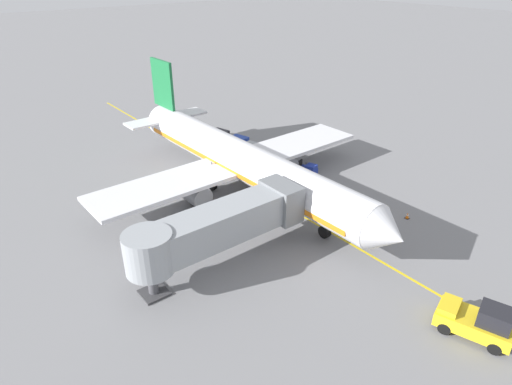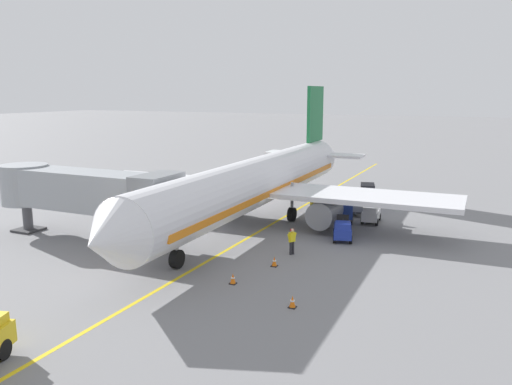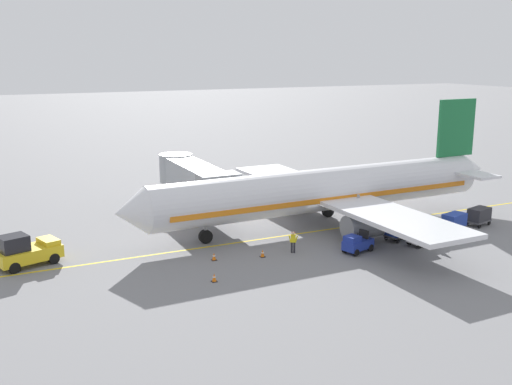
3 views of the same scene
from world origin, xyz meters
The scene contains 15 objects.
ground_plane centered at (0.00, 0.00, 0.00)m, with size 400.00×400.00×0.00m, color slate.
gate_lead_in_line centered at (0.00, 0.00, 0.00)m, with size 0.24×80.00×0.01m, color gold.
parked_airliner centered at (1.21, -1.67, 3.19)m, with size 30.09×37.26×10.63m.
jet_bridge centered at (9.97, 7.44, 3.46)m, with size 14.31×3.50×4.98m.
baggage_tug_lead centered at (-6.85, -5.58, 0.71)m, with size 1.49×2.60×1.62m.
baggage_tug_trailing centered at (-6.16, 0.14, 0.71)m, with size 1.87×2.73×1.62m.
baggage_cart_front centered at (-4.95, -4.74, 0.95)m, with size 1.82×2.98×1.58m.
baggage_cart_second_in_train centered at (-5.07, -7.66, 0.95)m, with size 1.82×2.98×1.58m.
baggage_cart_third_in_train centered at (-5.16, -10.51, 0.95)m, with size 1.82×2.98×1.58m.
baggage_cart_tail_end centered at (-4.64, -13.90, 0.95)m, with size 1.82×2.98×1.58m.
ground_crew_wing_walker centered at (-1.96, -5.82, 0.95)m, with size 0.66×0.45×1.69m.
ground_crew_loader centered at (-4.15, 4.63, 0.95)m, with size 0.44×0.67×1.69m.
safety_cone_nose_left centered at (-4.03, 7.17, 0.29)m, with size 0.36×0.36×0.59m.
safety_cone_nose_right centered at (-7.12, 12.28, 0.29)m, with size 0.36×0.36×0.59m.
safety_cone_wing_tip centered at (-3.14, 10.72, 0.29)m, with size 0.36×0.36×0.59m.
Camera 2 is at (-15.27, 33.96, 10.02)m, focal length 36.41 mm.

